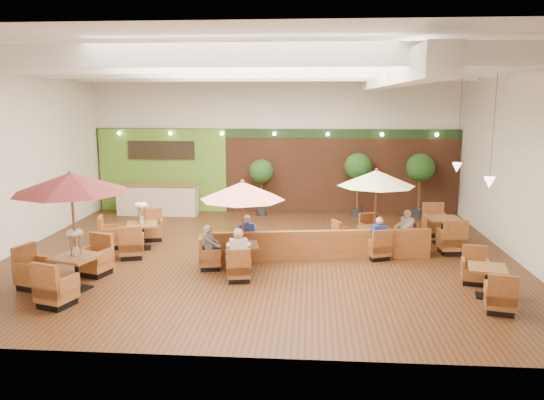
# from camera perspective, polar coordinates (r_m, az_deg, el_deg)

# --- Properties ---
(room) EXTENTS (14.04, 14.00, 5.52)m
(room) POSITION_cam_1_polar(r_m,az_deg,el_deg) (15.57, 0.01, 8.22)
(room) COLOR #381E0F
(room) RESTS_ON ground
(service_counter) EXTENTS (3.00, 0.75, 1.18)m
(service_counter) POSITION_cam_1_polar(r_m,az_deg,el_deg) (20.59, -12.17, 0.05)
(service_counter) COLOR beige
(service_counter) RESTS_ON ground
(booth_divider) EXTENTS (5.92, 1.07, 0.83)m
(booth_divider) POSITION_cam_1_polar(r_m,az_deg,el_deg) (14.54, 5.50, -4.88)
(booth_divider) COLOR brown
(booth_divider) RESTS_ON ground
(table_0) EXTENTS (2.72, 2.87, 2.78)m
(table_0) POSITION_cam_1_polar(r_m,az_deg,el_deg) (12.73, -20.95, -0.56)
(table_0) COLOR brown
(table_0) RESTS_ON ground
(table_1) EXTENTS (2.26, 2.36, 2.35)m
(table_1) POSITION_cam_1_polar(r_m,az_deg,el_deg) (13.37, -3.41, -0.53)
(table_1) COLOR brown
(table_1) RESTS_ON ground
(table_2) EXTENTS (2.49, 2.49, 2.40)m
(table_2) POSITION_cam_1_polar(r_m,az_deg,el_deg) (15.41, 11.09, 0.60)
(table_2) COLOR brown
(table_2) RESTS_ON ground
(table_3) EXTENTS (1.88, 2.70, 1.54)m
(table_3) POSITION_cam_1_polar(r_m,az_deg,el_deg) (16.08, -14.64, -3.52)
(table_3) COLOR brown
(table_3) RESTS_ON ground
(table_4) EXTENTS (0.94, 2.45, 0.88)m
(table_4) POSITION_cam_1_polar(r_m,az_deg,el_deg) (12.77, 22.08, -8.23)
(table_4) COLOR brown
(table_4) RESTS_ON ground
(table_5) EXTENTS (0.99, 2.79, 1.04)m
(table_5) POSITION_cam_1_polar(r_m,az_deg,el_deg) (16.85, 17.89, -3.24)
(table_5) COLOR brown
(table_5) RESTS_ON ground
(topiary_0) EXTENTS (0.91, 0.91, 2.12)m
(topiary_0) POSITION_cam_1_polar(r_m,az_deg,el_deg) (19.87, -1.15, 2.84)
(topiary_0) COLOR black
(topiary_0) RESTS_ON ground
(topiary_1) EXTENTS (1.03, 1.03, 2.39)m
(topiary_1) POSITION_cam_1_polar(r_m,az_deg,el_deg) (19.83, 9.25, 3.27)
(topiary_1) COLOR black
(topiary_1) RESTS_ON ground
(topiary_2) EXTENTS (1.03, 1.03, 2.40)m
(topiary_2) POSITION_cam_1_polar(r_m,az_deg,el_deg) (20.15, 15.67, 3.13)
(topiary_2) COLOR black
(topiary_2) RESTS_ON ground
(diner_0) EXTENTS (0.46, 0.41, 0.86)m
(diner_0) POSITION_cam_1_polar(r_m,az_deg,el_deg) (12.75, -3.65, -5.36)
(diner_0) COLOR silver
(diner_0) RESTS_ON ground
(diner_1) EXTENTS (0.41, 0.36, 0.79)m
(diner_1) POSITION_cam_1_polar(r_m,az_deg,el_deg) (14.40, -2.71, -3.58)
(diner_1) COLOR navy
(diner_1) RESTS_ON ground
(diner_2) EXTENTS (0.34, 0.38, 0.71)m
(diner_2) POSITION_cam_1_polar(r_m,az_deg,el_deg) (13.72, -6.70, -4.50)
(diner_2) COLOR slate
(diner_2) RESTS_ON ground
(diner_3) EXTENTS (0.40, 0.36, 0.73)m
(diner_3) POSITION_cam_1_polar(r_m,az_deg,el_deg) (14.75, 11.36, -3.52)
(diner_3) COLOR navy
(diner_3) RESTS_ON ground
(diner_4) EXTENTS (0.37, 0.41, 0.76)m
(diner_4) POSITION_cam_1_polar(r_m,az_deg,el_deg) (15.72, 14.15, -2.72)
(diner_4) COLOR silver
(diner_4) RESTS_ON ground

